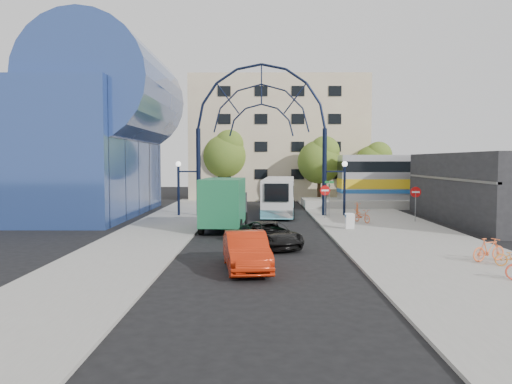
{
  "coord_description": "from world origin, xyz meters",
  "views": [
    {
      "loc": [
        -0.1,
        -25.55,
        4.43
      ],
      "look_at": [
        -0.36,
        6.0,
        2.47
      ],
      "focal_mm": 35.0,
      "sensor_mm": 36.0,
      "label": 1
    }
  ],
  "objects_px": {
    "stop_sign": "(325,193)",
    "red_sedan": "(246,251)",
    "black_suv": "(271,235)",
    "bike_far_b": "(489,250)",
    "gateway_arch": "(261,109)",
    "do_not_enter_sign": "(416,196)",
    "sandwich_board": "(350,219)",
    "city_bus": "(279,195)",
    "street_name_sign": "(329,191)",
    "bike_near_b": "(357,209)",
    "tree_north_c": "(374,162)",
    "bike_near_a": "(362,216)",
    "green_truck": "(225,204)",
    "tree_north_a": "(321,159)",
    "train_car": "(471,177)",
    "tree_north_b": "(226,154)"
  },
  "relations": [
    {
      "from": "black_suv",
      "to": "bike_far_b",
      "type": "xyz_separation_m",
      "value": [
        9.3,
        -4.19,
        -0.02
      ]
    },
    {
      "from": "tree_north_a",
      "to": "tree_north_c",
      "type": "height_order",
      "value": "tree_north_a"
    },
    {
      "from": "stop_sign",
      "to": "green_truck",
      "type": "bearing_deg",
      "value": -140.83
    },
    {
      "from": "street_name_sign",
      "to": "bike_near_b",
      "type": "relative_size",
      "value": 1.65
    },
    {
      "from": "sandwich_board",
      "to": "bike_far_b",
      "type": "relative_size",
      "value": 0.58
    },
    {
      "from": "do_not_enter_sign",
      "to": "sandwich_board",
      "type": "xyz_separation_m",
      "value": [
        -5.4,
        -4.02,
        -1.23
      ]
    },
    {
      "from": "green_truck",
      "to": "street_name_sign",
      "type": "bearing_deg",
      "value": 43.43
    },
    {
      "from": "street_name_sign",
      "to": "city_bus",
      "type": "relative_size",
      "value": 0.25
    },
    {
      "from": "sandwich_board",
      "to": "tree_north_b",
      "type": "distance_m",
      "value": 26.15
    },
    {
      "from": "gateway_arch",
      "to": "green_truck",
      "type": "xyz_separation_m",
      "value": [
        -2.37,
        -7.84,
        -6.89
      ]
    },
    {
      "from": "city_bus",
      "to": "black_suv",
      "type": "distance_m",
      "value": 16.09
    },
    {
      "from": "bike_near_a",
      "to": "gateway_arch",
      "type": "bearing_deg",
      "value": 121.05
    },
    {
      "from": "street_name_sign",
      "to": "sandwich_board",
      "type": "distance_m",
      "value": 6.78
    },
    {
      "from": "stop_sign",
      "to": "city_bus",
      "type": "bearing_deg",
      "value": 129.85
    },
    {
      "from": "tree_north_b",
      "to": "red_sedan",
      "type": "distance_m",
      "value": 35.8
    },
    {
      "from": "tree_north_a",
      "to": "street_name_sign",
      "type": "bearing_deg",
      "value": -93.96
    },
    {
      "from": "bike_near_b",
      "to": "bike_far_b",
      "type": "bearing_deg",
      "value": -77.43
    },
    {
      "from": "train_car",
      "to": "tree_north_b",
      "type": "height_order",
      "value": "tree_north_b"
    },
    {
      "from": "red_sedan",
      "to": "bike_far_b",
      "type": "relative_size",
      "value": 2.76
    },
    {
      "from": "bike_near_b",
      "to": "city_bus",
      "type": "bearing_deg",
      "value": 168.23
    },
    {
      "from": "black_suv",
      "to": "bike_near_a",
      "type": "relative_size",
      "value": 2.64
    },
    {
      "from": "stop_sign",
      "to": "gateway_arch",
      "type": "bearing_deg",
      "value": 157.37
    },
    {
      "from": "tree_north_c",
      "to": "bike_near_a",
      "type": "bearing_deg",
      "value": -105.23
    },
    {
      "from": "gateway_arch",
      "to": "tree_north_c",
      "type": "height_order",
      "value": "gateway_arch"
    },
    {
      "from": "green_truck",
      "to": "bike_far_b",
      "type": "bearing_deg",
      "value": -37.68
    },
    {
      "from": "do_not_enter_sign",
      "to": "bike_far_b",
      "type": "relative_size",
      "value": 1.46
    },
    {
      "from": "tree_north_a",
      "to": "bike_far_b",
      "type": "relative_size",
      "value": 4.13
    },
    {
      "from": "tree_north_b",
      "to": "bike_near_b",
      "type": "xyz_separation_m",
      "value": [
        11.51,
        -15.93,
        -4.63
      ]
    },
    {
      "from": "gateway_arch",
      "to": "train_car",
      "type": "distance_m",
      "value": 22.27
    },
    {
      "from": "stop_sign",
      "to": "tree_north_a",
      "type": "distance_m",
      "value": 14.23
    },
    {
      "from": "do_not_enter_sign",
      "to": "green_truck",
      "type": "xyz_separation_m",
      "value": [
        -13.37,
        -3.84,
        -0.31
      ]
    },
    {
      "from": "street_name_sign",
      "to": "train_car",
      "type": "relative_size",
      "value": 0.11
    },
    {
      "from": "stop_sign",
      "to": "green_truck",
      "type": "height_order",
      "value": "green_truck"
    },
    {
      "from": "stop_sign",
      "to": "black_suv",
      "type": "bearing_deg",
      "value": -109.89
    },
    {
      "from": "tree_north_b",
      "to": "bike_near_a",
      "type": "distance_m",
      "value": 23.76
    },
    {
      "from": "stop_sign",
      "to": "tree_north_c",
      "type": "xyz_separation_m",
      "value": [
        7.32,
        15.93,
        2.28
      ]
    },
    {
      "from": "green_truck",
      "to": "bike_far_b",
      "type": "distance_m",
      "value": 16.0
    },
    {
      "from": "tree_north_c",
      "to": "red_sedan",
      "type": "xyz_separation_m",
      "value": [
        -12.79,
        -33.37,
        -3.51
      ]
    },
    {
      "from": "tree_north_c",
      "to": "city_bus",
      "type": "xyz_separation_m",
      "value": [
        -10.64,
        -11.96,
        -2.71
      ]
    },
    {
      "from": "tree_north_a",
      "to": "tree_north_b",
      "type": "height_order",
      "value": "tree_north_b"
    },
    {
      "from": "tree_north_a",
      "to": "city_bus",
      "type": "xyz_separation_m",
      "value": [
        -4.64,
        -9.96,
        -3.04
      ]
    },
    {
      "from": "bike_near_b",
      "to": "green_truck",
      "type": "bearing_deg",
      "value": -135.89
    },
    {
      "from": "street_name_sign",
      "to": "green_truck",
      "type": "relative_size",
      "value": 0.42
    },
    {
      "from": "stop_sign",
      "to": "red_sedan",
      "type": "height_order",
      "value": "stop_sign"
    },
    {
      "from": "gateway_arch",
      "to": "tree_north_b",
      "type": "relative_size",
      "value": 1.7
    },
    {
      "from": "stop_sign",
      "to": "train_car",
      "type": "height_order",
      "value": "train_car"
    },
    {
      "from": "sandwich_board",
      "to": "city_bus",
      "type": "bearing_deg",
      "value": 112.38
    },
    {
      "from": "stop_sign",
      "to": "tree_north_b",
      "type": "height_order",
      "value": "tree_north_b"
    },
    {
      "from": "tree_north_c",
      "to": "bike_near_a",
      "type": "height_order",
      "value": "tree_north_c"
    },
    {
      "from": "street_name_sign",
      "to": "bike_near_a",
      "type": "bearing_deg",
      "value": -60.0
    }
  ]
}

